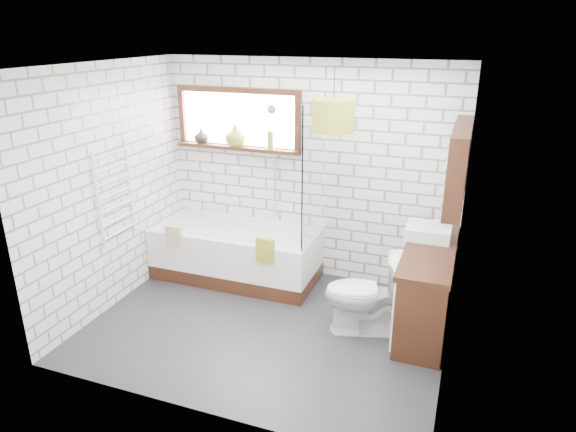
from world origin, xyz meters
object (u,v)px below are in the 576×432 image
(vanity, at_px, (427,287))
(pendant, at_px, (333,115))
(basin, at_px, (428,232))
(toilet, at_px, (366,294))
(bathtub, at_px, (236,253))

(vanity, xyz_separation_m, pendant, (-0.88, -0.43, 1.69))
(basin, distance_m, toilet, 0.90)
(bathtub, distance_m, basin, 2.23)
(bathtub, xyz_separation_m, pendant, (1.33, -0.74, 1.79))
(toilet, bearing_deg, basin, 126.51)
(bathtub, xyz_separation_m, vanity, (2.21, -0.31, 0.11))
(bathtub, bearing_deg, pendant, -29.22)
(bathtub, xyz_separation_m, basin, (2.15, -0.04, 0.58))
(basin, relative_size, pendant, 1.18)
(bathtub, distance_m, toilet, 1.79)
(basin, relative_size, toilet, 0.54)
(pendant, bearing_deg, toilet, 17.57)
(vanity, height_order, pendant, pendant)
(pendant, bearing_deg, basin, 40.37)
(toilet, relative_size, pendant, 2.18)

